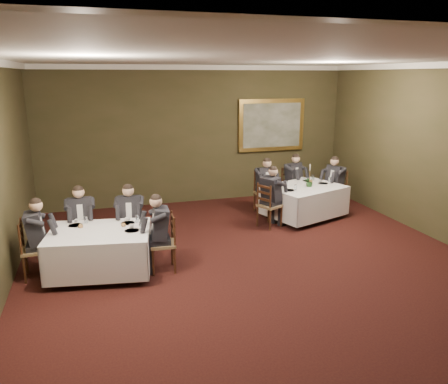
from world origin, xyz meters
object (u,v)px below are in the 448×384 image
chair_main_backleft (264,201)px  diner_main_endright (335,190)px  table_main (304,199)px  chair_main_backright (291,195)px  chair_sec_endleft (36,261)px  chair_sec_backright (131,239)px  chair_sec_backleft (83,241)px  painting (271,125)px  chair_main_endleft (269,214)px  centerpiece (310,181)px  chair_sec_endright (164,255)px  diner_main_backright (292,186)px  diner_sec_backleft (82,229)px  chair_main_endright (335,199)px  candlestick (310,177)px  diner_sec_backright (131,227)px  diner_main_endleft (270,204)px  diner_main_backleft (265,192)px  diner_sec_endright (162,242)px  diner_sec_endleft (35,248)px  table_second (100,249)px

chair_main_backleft → diner_main_endright: (1.73, -0.34, 0.23)m
table_main → chair_main_backright: 1.00m
chair_sec_endleft → chair_sec_backright: bearing=107.9°
chair_sec_backleft → painting: painting is taller
chair_main_backleft → chair_main_endleft: 1.08m
chair_sec_backleft → centerpiece: centerpiece is taller
chair_sec_endright → centerpiece: 4.19m
diner_main_backright → chair_main_endleft: diner_main_backright is taller
table_main → diner_sec_backleft: (-4.94, -0.84, 0.06)m
diner_main_endright → chair_sec_endleft: (-6.68, -1.92, -0.23)m
centerpiece → chair_main_backright: bearing=86.9°
chair_main_endright → chair_sec_backright: bearing=87.6°
table_main → candlestick: 0.53m
diner_sec_backleft → chair_main_backleft: bearing=-160.8°
chair_main_backleft → diner_sec_backright: (-3.35, -1.67, 0.23)m
chair_main_endleft → painting: 3.11m
diner_main_endleft → table_main: bearing=84.1°
chair_main_endleft → chair_sec_backleft: size_ratio=1.00×
diner_main_backright → chair_main_endleft: size_ratio=1.35×
chair_main_backleft → diner_main_backleft: diner_main_backleft is taller
chair_sec_endleft → painting: bearing=120.1°
diner_sec_backright → diner_sec_endright: bearing=126.6°
chair_sec_backleft → diner_sec_backleft: (0.00, -0.01, 0.23)m
table_main → diner_sec_backleft: 5.01m
diner_main_endleft → diner_sec_endleft: same height
chair_main_endright → table_main: bearing=91.9°
diner_main_backleft → chair_main_endleft: (-0.31, -1.02, -0.23)m
diner_main_endright → diner_sec_endleft: size_ratio=1.00×
chair_main_endright → diner_sec_endleft: size_ratio=0.74×
chair_sec_backleft → diner_sec_endleft: 1.05m
table_second → chair_main_backright: (4.79, 2.72, -0.17)m
diner_sec_endright → chair_sec_endleft: (-2.05, 0.33, -0.23)m
chair_main_backleft → diner_sec_backleft: size_ratio=0.74×
table_second → chair_sec_endleft: 1.05m
diner_main_backright → diner_sec_endright: (-3.78, -2.87, 0.00)m
diner_main_backleft → chair_sec_endleft: bearing=19.7°
table_main → chair_sec_endright: 4.08m
painting → chair_sec_backleft: bearing=-149.6°
table_main → chair_sec_backleft: bearing=-170.5°
table_main → chair_main_backright: size_ratio=2.04×
candlestick → painting: 2.23m
diner_main_backright → painting: painting is taller
diner_sec_backleft → chair_sec_backleft: bearing=-90.0°
diner_sec_endright → diner_sec_endleft: same height
chair_main_backleft → chair_main_endright: size_ratio=1.00×
table_second → chair_sec_endleft: chair_sec_endleft is taller
diner_main_backright → diner_sec_endright: bearing=12.9°
table_main → chair_sec_endright: (-3.61, -1.90, -0.17)m
diner_sec_backleft → chair_sec_endleft: (-0.73, -0.73, -0.23)m
chair_sec_backright → diner_sec_endright: diner_sec_endright is taller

